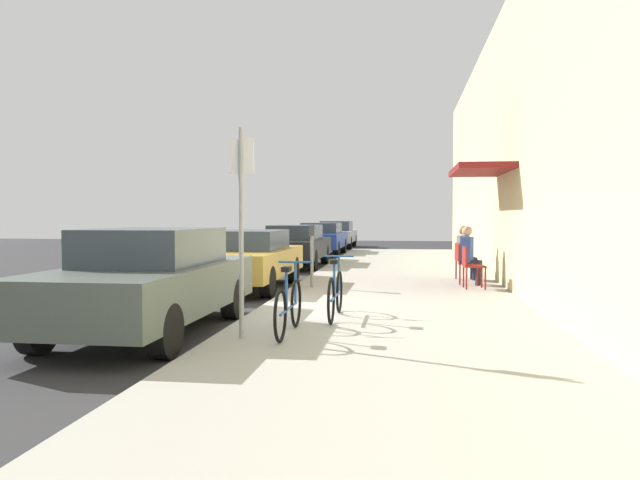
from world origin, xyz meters
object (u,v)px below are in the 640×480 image
(bicycle_0, at_px, (289,306))
(bicycle_1, at_px, (335,294))
(parked_car_3, at_px, (321,238))
(parked_car_4, at_px, (336,234))
(parked_car_0, at_px, (150,280))
(street_sign, at_px, (241,216))
(cafe_chair_0, at_px, (470,264))
(cafe_chair_1, at_px, (467,262))
(parked_car_2, at_px, (295,245))
(parked_car_1, at_px, (247,258))
(seated_patron_2, at_px, (465,250))
(parking_meter, at_px, (312,251))
(cafe_chair_2, at_px, (463,259))
(seated_patron_1, at_px, (470,253))

(bicycle_0, xyz_separation_m, bicycle_1, (0.45, 1.29, 0.00))
(parked_car_3, height_order, parked_car_4, parked_car_4)
(parked_car_0, bearing_deg, street_sign, -24.94)
(street_sign, xyz_separation_m, cafe_chair_0, (3.35, 5.65, -1.02))
(parked_car_3, distance_m, cafe_chair_1, 12.54)
(parked_car_2, distance_m, parked_car_3, 6.18)
(parked_car_3, distance_m, bicycle_0, 17.80)
(parked_car_0, bearing_deg, parked_car_1, 90.00)
(parked_car_3, relative_size, seated_patron_2, 3.41)
(parked_car_1, bearing_deg, parked_car_0, -90.00)
(parked_car_4, xyz_separation_m, street_sign, (1.50, -23.66, 0.93))
(parking_meter, distance_m, cafe_chair_0, 3.32)
(parked_car_2, distance_m, cafe_chair_0, 7.86)
(street_sign, bearing_deg, cafe_chair_2, 65.64)
(bicycle_0, height_order, seated_patron_2, seated_patron_2)
(cafe_chair_1, bearing_deg, parked_car_2, 132.01)
(parked_car_0, relative_size, cafe_chair_0, 5.06)
(parked_car_2, bearing_deg, cafe_chair_0, -51.89)
(seated_patron_2, bearing_deg, bicycle_1, -112.72)
(parked_car_1, bearing_deg, cafe_chair_2, 17.17)
(parked_car_3, distance_m, cafe_chair_0, 13.28)
(seated_patron_2, bearing_deg, cafe_chair_0, -91.96)
(street_sign, height_order, seated_patron_1, street_sign)
(parked_car_1, height_order, parking_meter, parking_meter)
(parked_car_2, bearing_deg, parked_car_3, 90.00)
(parked_car_1, height_order, street_sign, street_sign)
(parking_meter, bearing_deg, seated_patron_2, 31.05)
(parking_meter, distance_m, bicycle_0, 5.10)
(parking_meter, xyz_separation_m, cafe_chair_2, (3.30, 2.01, -0.26))
(parked_car_4, xyz_separation_m, cafe_chair_2, (4.85, -16.26, -0.09))
(street_sign, bearing_deg, parked_car_4, 93.63)
(parking_meter, height_order, cafe_chair_2, parking_meter)
(parked_car_0, distance_m, cafe_chair_1, 7.52)
(bicycle_0, bearing_deg, parked_car_0, 169.65)
(cafe_chair_0, distance_m, cafe_chair_2, 1.75)
(cafe_chair_2, bearing_deg, parked_car_2, 137.58)
(seated_patron_1, bearing_deg, cafe_chair_0, -94.49)
(cafe_chair_0, relative_size, cafe_chair_1, 1.00)
(parked_car_3, relative_size, street_sign, 1.69)
(street_sign, distance_m, seated_patron_1, 7.32)
(seated_patron_1, relative_size, seated_patron_2, 1.00)
(cafe_chair_2, bearing_deg, bicycle_1, -112.25)
(parked_car_0, height_order, parked_car_3, parked_car_0)
(cafe_chair_0, bearing_deg, seated_patron_1, 85.51)
(parked_car_0, xyz_separation_m, cafe_chair_0, (4.85, 4.95, -0.13))
(parked_car_0, bearing_deg, cafe_chair_0, 45.60)
(parked_car_1, distance_m, seated_patron_2, 5.14)
(parked_car_3, bearing_deg, parked_car_2, -90.00)
(bicycle_0, height_order, cafe_chair_2, bicycle_0)
(cafe_chair_0, height_order, cafe_chair_2, same)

